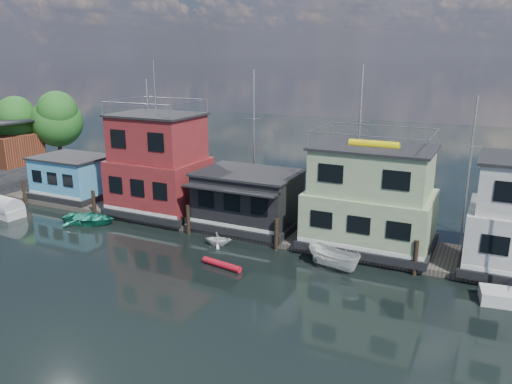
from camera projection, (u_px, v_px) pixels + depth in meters
The scene contains 14 objects.
ground at pixel (156, 299), 26.87m from camera, with size 160.00×160.00×0.00m, color black.
dock at pixel (254, 228), 37.21m from camera, with size 48.00×5.00×0.40m, color #595147.
houseboat_blue at pixel (73, 177), 44.27m from camera, with size 6.40×4.90×3.66m.
houseboat_red at pixel (159, 166), 39.75m from camera, with size 7.40×5.90×11.86m.
houseboat_dark at pixel (248, 199), 36.81m from camera, with size 7.40×6.10×4.06m.
houseboat_green at pixel (370, 199), 32.72m from camera, with size 8.40×5.90×7.03m.
pilings at pixel (232, 227), 34.69m from camera, with size 42.28×0.28×2.20m.
background_masts at pixel (343, 149), 38.96m from camera, with size 36.40×0.16×12.00m.
shore at pixel (10, 143), 52.58m from camera, with size 12.40×15.72×8.24m.
tarp_runabout at pixel (1, 207), 40.65m from camera, with size 4.48×2.20×1.75m.
dinghy_teal at pixel (89, 218), 38.66m from camera, with size 2.99×4.19×0.87m, color teal.
motorboat at pixel (334, 258), 30.37m from camera, with size 1.41×3.76×1.45m, color white.
dinghy_white at pixel (218, 239), 34.19m from camera, with size 1.60×1.85×0.98m, color white.
red_kayak at pixel (222, 264), 30.75m from camera, with size 0.41×0.41×2.83m, color #B61323.
Camera 1 is at (15.49, -19.52, 12.78)m, focal length 35.00 mm.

